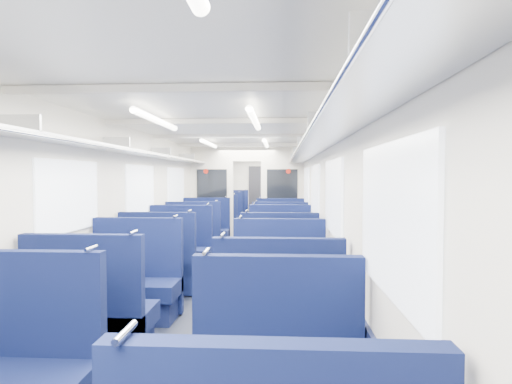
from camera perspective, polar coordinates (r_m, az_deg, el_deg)
name	(u,v)px	position (r m, az deg, el deg)	size (l,w,h in m)	color
floor	(232,271)	(7.54, -3.25, -10.38)	(2.80, 18.00, 0.01)	black
ceiling	(231,134)	(7.39, -3.29, 7.70)	(2.80, 18.00, 0.01)	white
wall_left	(151,202)	(7.66, -13.74, -1.35)	(0.02, 18.00, 2.35)	beige
dado_left	(152,250)	(7.75, -13.57, -7.45)	(0.03, 17.90, 0.70)	#11183A
wall_right	(314,203)	(7.34, 7.65, -1.46)	(0.02, 18.00, 2.35)	beige
dado_right	(313,251)	(7.44, 7.50, -7.81)	(0.03, 17.90, 0.70)	#11183A
wall_far	(259,188)	(16.34, 0.37, 0.53)	(2.80, 0.02, 2.35)	beige
luggage_rack_left	(161,156)	(7.60, -12.44, 4.65)	(0.36, 17.40, 0.18)	#B2B5BA
luggage_rack_right	(303,156)	(7.33, 6.21, 4.79)	(0.36, 17.40, 0.18)	#B2B5BA
windows	(228,189)	(6.91, -3.71, 0.36)	(2.78, 15.60, 0.75)	white
ceiling_fittings	(229,136)	(7.13, -3.54, 7.41)	(2.70, 16.06, 0.11)	silver
end_door	(259,193)	(16.28, 0.36, -0.09)	(0.75, 0.06, 2.00)	black
bulkhead	(247,192)	(10.71, -1.20, -0.01)	(2.80, 0.10, 2.35)	silver
seat_6	(13,378)	(3.32, -29.47, -20.68)	(1.05, 0.58, 1.18)	#0E1846
seat_8	(90,320)	(4.22, -21.09, -15.54)	(1.05, 0.58, 1.18)	#0E1846
seat_9	(278,329)	(3.76, 2.99, -17.64)	(1.05, 0.58, 1.18)	#0E1846
seat_10	(134,287)	(5.24, -15.82, -12.00)	(1.05, 0.58, 1.18)	#0E1846
seat_11	(279,289)	(4.94, 3.09, -12.77)	(1.05, 0.58, 1.18)	#0E1846
seat_12	(161,267)	(6.23, -12.54, -9.69)	(1.05, 0.58, 1.18)	#0E1846
seat_13	(280,268)	(6.02, 3.14, -10.05)	(1.05, 0.58, 1.18)	#0E1846
seat_14	(179,253)	(7.29, -10.11, -7.94)	(1.05, 0.58, 1.18)	#0E1846
seat_15	(280,252)	(7.31, 3.18, -7.88)	(1.05, 0.58, 1.18)	#0E1846
seat_16	(195,241)	(8.50, -8.13, -6.49)	(1.05, 0.58, 1.18)	#0E1846
seat_17	(280,242)	(8.32, 3.20, -6.66)	(1.05, 0.58, 1.18)	#0E1846
seat_18	(206,233)	(9.69, -6.68, -5.42)	(1.05, 0.58, 1.18)	#0E1846
seat_19	(280,235)	(9.39, 3.22, -5.65)	(1.05, 0.58, 1.18)	#0E1846
seat_20	(218,224)	(11.55, -5.04, -4.20)	(1.05, 0.58, 1.18)	#0E1846
seat_21	(280,224)	(11.50, 3.24, -4.22)	(1.05, 0.58, 1.18)	#0E1846
seat_22	(224,219)	(12.67, -4.29, -3.63)	(1.05, 0.58, 1.18)	#0E1846
seat_23	(280,220)	(12.58, 3.25, -3.67)	(1.05, 0.58, 1.18)	#0E1846
seat_24	(229,215)	(14.00, -3.56, -3.08)	(1.05, 0.58, 1.18)	#0E1846
seat_25	(280,216)	(13.68, 3.26, -3.20)	(1.05, 0.58, 1.18)	#0E1846
seat_26	(233,213)	(14.97, -3.10, -2.74)	(1.05, 0.58, 1.18)	#0E1846
seat_27	(281,212)	(15.02, 3.27, -2.73)	(1.05, 0.58, 1.18)	#0E1846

